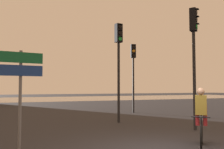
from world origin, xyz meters
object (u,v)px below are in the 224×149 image
direction_sign_post (21,81)px  cyclist (201,117)px  traffic_light_near_right (194,45)px  traffic_light_center (119,54)px  traffic_light_far_right (133,65)px

direction_sign_post → cyclist: direction_sign_post is taller
traffic_light_near_right → direction_sign_post: bearing=-29.7°
direction_sign_post → cyclist: bearing=155.9°
traffic_light_near_right → traffic_light_center: bearing=-95.6°
traffic_light_near_right → cyclist: size_ratio=2.93×
direction_sign_post → traffic_light_far_right: bearing=-139.7°
cyclist → traffic_light_near_right: bearing=-84.6°
traffic_light_far_right → direction_sign_post: size_ratio=1.74×
traffic_light_far_right → direction_sign_post: (-7.33, -7.78, -1.34)m
traffic_light_far_right → traffic_light_near_right: bearing=94.7°
traffic_light_near_right → cyclist: 3.82m
traffic_light_near_right → cyclist: bearing=15.1°
traffic_light_far_right → cyclist: 9.91m
traffic_light_far_right → cyclist: (-2.72, -9.25, -2.31)m
cyclist → traffic_light_far_right: bearing=-63.2°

